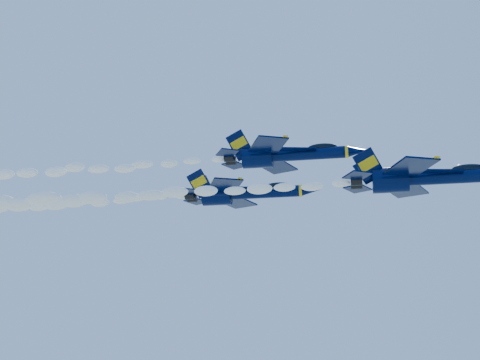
# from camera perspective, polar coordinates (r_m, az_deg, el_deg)

# --- Properties ---
(jet_lead) EXTENTS (15.91, 13.05, 5.91)m
(jet_lead) POSITION_cam_1_polar(r_m,az_deg,el_deg) (65.30, 15.47, 0.22)
(jet_lead) COLOR black
(smoke_trail_jet_lead) EXTENTS (44.27, 1.77, 1.60)m
(smoke_trail_jet_lead) POSITION_cam_1_polar(r_m,az_deg,el_deg) (68.43, -9.33, -1.33)
(smoke_trail_jet_lead) COLOR white
(jet_second) EXTENTS (15.30, 12.55, 5.68)m
(jet_second) POSITION_cam_1_polar(r_m,az_deg,el_deg) (72.04, 3.93, 2.16)
(jet_second) COLOR black
(smoke_trail_jet_second) EXTENTS (44.27, 1.70, 1.53)m
(smoke_trail_jet_second) POSITION_cam_1_polar(r_m,az_deg,el_deg) (79.84, -16.99, 0.65)
(smoke_trail_jet_second) COLOR white
(jet_third) EXTENTS (17.00, 13.94, 6.32)m
(jet_third) POSITION_cam_1_polar(r_m,az_deg,el_deg) (83.96, 0.30, -1.11)
(jet_third) COLOR black
(smoke_trail_jet_third) EXTENTS (44.27, 1.89, 1.70)m
(smoke_trail_jet_third) POSITION_cam_1_polar(r_m,az_deg,el_deg) (93.12, -17.86, -2.15)
(smoke_trail_jet_third) COLOR white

